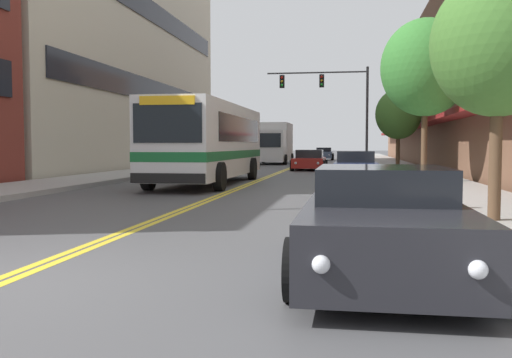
# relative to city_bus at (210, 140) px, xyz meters

# --- Properties ---
(ground_plane) EXTENTS (240.00, 240.00, 0.00)m
(ground_plane) POSITION_rel_city_bus_xyz_m (1.66, 20.22, -1.80)
(ground_plane) COLOR #4C4C4F
(sidewalk_left) EXTENTS (3.26, 106.00, 0.17)m
(sidewalk_left) POSITION_rel_city_bus_xyz_m (-5.47, 20.22, -1.71)
(sidewalk_left) COLOR #9E9B96
(sidewalk_left) RESTS_ON ground_plane
(sidewalk_right) EXTENTS (3.26, 106.00, 0.17)m
(sidewalk_right) POSITION_rel_city_bus_xyz_m (8.79, 20.22, -1.71)
(sidewalk_right) COLOR #9E9B96
(sidewalk_right) RESTS_ON ground_plane
(centre_line) EXTENTS (0.34, 106.00, 0.01)m
(centre_line) POSITION_rel_city_bus_xyz_m (1.66, 20.22, -1.79)
(centre_line) COLOR yellow
(centre_line) RESTS_ON ground_plane
(storefront_row_right) EXTENTS (9.10, 68.00, 10.97)m
(storefront_row_right) POSITION_rel_city_bus_xyz_m (14.65, 20.22, 3.68)
(storefront_row_right) COLOR brown
(storefront_row_right) RESTS_ON ground_plane
(city_bus) EXTENTS (2.85, 10.84, 3.18)m
(city_bus) POSITION_rel_city_bus_xyz_m (0.00, 0.00, 0.00)
(city_bus) COLOR silver
(city_bus) RESTS_ON ground_plane
(car_silver_parked_left_mid) EXTENTS (2.16, 4.76, 1.23)m
(car_silver_parked_left_mid) POSITION_rel_city_bus_xyz_m (-2.68, 11.28, -1.23)
(car_silver_parked_left_mid) COLOR #B7B7BC
(car_silver_parked_left_mid) RESTS_ON ground_plane
(car_charcoal_parked_right_foreground) EXTENTS (2.07, 4.64, 1.31)m
(car_charcoal_parked_right_foreground) POSITION_rel_city_bus_xyz_m (6.06, -15.65, -1.17)
(car_charcoal_parked_right_foreground) COLOR #232328
(car_charcoal_parked_right_foreground) RESTS_ON ground_plane
(car_navy_parked_right_mid) EXTENTS (2.20, 4.17, 1.30)m
(car_navy_parked_right_mid) POSITION_rel_city_bus_xyz_m (5.93, 3.96, -1.19)
(car_navy_parked_right_mid) COLOR #19234C
(car_navy_parked_right_mid) RESTS_ON ground_plane
(car_red_moving_lead) EXTENTS (2.16, 4.63, 1.28)m
(car_red_moving_lead) POSITION_rel_city_bus_xyz_m (3.15, 13.50, -1.20)
(car_red_moving_lead) COLOR maroon
(car_red_moving_lead) RESTS_ON ground_plane
(car_slate_blue_moving_second) EXTENTS (2.02, 4.16, 1.31)m
(car_slate_blue_moving_second) POSITION_rel_city_bus_xyz_m (2.99, 37.82, -1.17)
(car_slate_blue_moving_second) COLOR #475675
(car_slate_blue_moving_second) RESTS_ON ground_plane
(box_truck) EXTENTS (2.80, 7.30, 3.44)m
(box_truck) POSITION_rel_city_bus_xyz_m (-0.66, 25.09, -0.05)
(box_truck) COLOR white
(box_truck) RESTS_ON ground_plane
(traffic_signal_mast) EXTENTS (7.27, 0.38, 7.14)m
(traffic_signal_mast) POSITION_rel_city_bus_xyz_m (4.47, 18.81, 3.32)
(traffic_signal_mast) COLOR #47474C
(traffic_signal_mast) RESTS_ON ground_plane
(street_tree_right_near) EXTENTS (2.46, 2.46, 4.63)m
(street_tree_right_near) POSITION_rel_city_bus_xyz_m (8.35, -11.49, 1.64)
(street_tree_right_near) COLOR brown
(street_tree_right_near) RESTS_ON sidewalk_right
(street_tree_right_mid) EXTENTS (3.41, 3.41, 6.27)m
(street_tree_right_mid) POSITION_rel_city_bus_xyz_m (8.51, 0.17, 2.76)
(street_tree_right_mid) COLOR brown
(street_tree_right_mid) RESTS_ON sidewalk_right
(street_tree_right_far) EXTENTS (2.53, 2.53, 4.52)m
(street_tree_right_far) POSITION_rel_city_bus_xyz_m (8.31, 9.92, 1.49)
(street_tree_right_far) COLOR brown
(street_tree_right_far) RESTS_ON sidewalk_right
(fire_hydrant) EXTENTS (0.30, 0.22, 0.92)m
(fire_hydrant) POSITION_rel_city_bus_xyz_m (7.61, -9.63, -1.16)
(fire_hydrant) COLOR red
(fire_hydrant) RESTS_ON sidewalk_right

